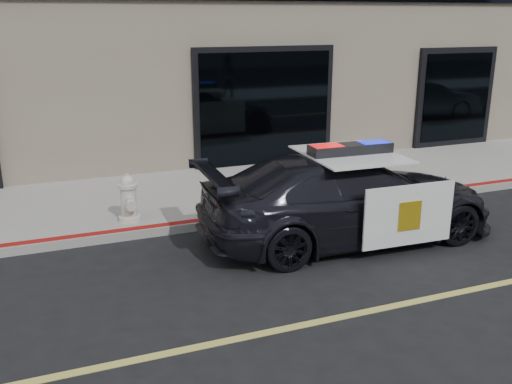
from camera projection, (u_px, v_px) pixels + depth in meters
name	position (u px, v px, depth m)	size (l,w,h in m)	color
sidewalk_n	(335.00, 179.00, 12.59)	(60.00, 3.50, 0.15)	gray
police_car	(348.00, 197.00, 9.23)	(2.43, 5.02, 1.60)	black
fire_hydrant	(129.00, 199.00, 9.69)	(0.37, 0.52, 0.83)	beige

